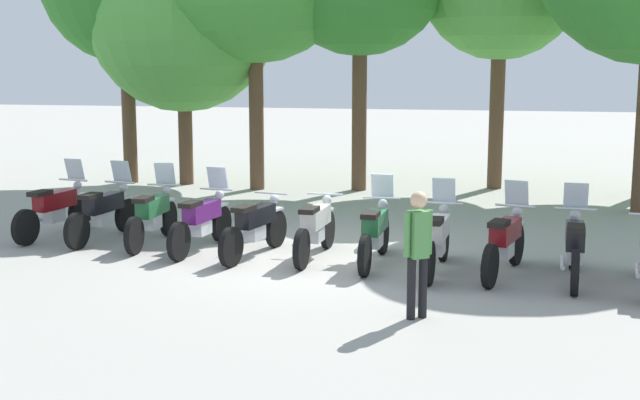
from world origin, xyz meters
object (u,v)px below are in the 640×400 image
(motorcycle_7, at_px, (437,238))
(motorcycle_9, at_px, (574,246))
(motorcycle_2, at_px, (153,215))
(motorcycle_6, at_px, (375,232))
(motorcycle_8, at_px, (505,241))
(motorcycle_5, at_px, (316,228))
(motorcycle_0, at_px, (55,209))
(person_0, at_px, (418,246))
(tree_1, at_px, (182,18))
(motorcycle_1, at_px, (104,212))
(motorcycle_3, at_px, (202,220))
(motorcycle_4, at_px, (255,226))

(motorcycle_7, xyz_separation_m, motorcycle_9, (2.00, -0.13, 0.00))
(motorcycle_2, xyz_separation_m, motorcycle_6, (4.01, -0.64, 0.00))
(motorcycle_8, bearing_deg, motorcycle_7, 104.05)
(motorcycle_5, xyz_separation_m, motorcycle_7, (2.00, -0.51, 0.01))
(motorcycle_0, bearing_deg, person_0, -108.35)
(person_0, height_order, tree_1, tree_1)
(motorcycle_2, xyz_separation_m, tree_1, (-1.95, 6.92, 3.70))
(person_0, bearing_deg, motorcycle_9, -79.38)
(person_0, bearing_deg, motorcycle_0, 24.96)
(tree_1, bearing_deg, motorcycle_5, -56.04)
(motorcycle_1, distance_m, motorcycle_8, 7.10)
(motorcycle_2, height_order, motorcycle_9, same)
(motorcycle_3, distance_m, tree_1, 8.63)
(motorcycle_4, relative_size, motorcycle_9, 0.99)
(motorcycle_4, xyz_separation_m, motorcycle_5, (1.00, 0.09, 0.00))
(motorcycle_2, xyz_separation_m, motorcycle_4, (2.01, -0.53, -0.01))
(motorcycle_1, xyz_separation_m, motorcycle_9, (8.01, -1.22, 0.00))
(motorcycle_2, relative_size, tree_1, 0.33)
(motorcycle_5, xyz_separation_m, motorcycle_6, (1.00, -0.20, 0.01))
(tree_1, bearing_deg, motorcycle_1, -81.96)
(motorcycle_3, relative_size, motorcycle_5, 1.00)
(motorcycle_3, relative_size, tree_1, 0.33)
(motorcycle_3, bearing_deg, motorcycle_5, -86.33)
(motorcycle_0, xyz_separation_m, motorcycle_6, (6.00, -0.89, 0.00))
(person_0, xyz_separation_m, tree_1, (-6.87, 10.30, 3.28))
(motorcycle_7, height_order, motorcycle_9, same)
(motorcycle_2, relative_size, motorcycle_5, 1.00)
(motorcycle_3, xyz_separation_m, motorcycle_5, (2.00, -0.15, -0.01))
(motorcycle_4, height_order, motorcycle_7, motorcycle_7)
(motorcycle_1, height_order, motorcycle_8, same)
(motorcycle_6, relative_size, motorcycle_7, 1.00)
(motorcycle_7, bearing_deg, motorcycle_0, 84.64)
(motorcycle_8, relative_size, motorcycle_9, 0.98)
(motorcycle_3, xyz_separation_m, motorcycle_9, (6.00, -0.78, 0.00))
(motorcycle_2, height_order, motorcycle_3, same)
(motorcycle_3, relative_size, motorcycle_6, 1.00)
(motorcycle_7, height_order, motorcycle_8, same)
(motorcycle_5, bearing_deg, person_0, -142.94)
(motorcycle_6, relative_size, person_0, 1.36)
(motorcycle_1, height_order, motorcycle_6, same)
(motorcycle_4, relative_size, person_0, 1.34)
(person_0, bearing_deg, motorcycle_7, -39.35)
(motorcycle_1, relative_size, motorcycle_3, 1.00)
(motorcycle_2, bearing_deg, motorcycle_1, 81.39)
(motorcycle_8, xyz_separation_m, motorcycle_9, (0.99, -0.11, 0.00))
(motorcycle_9, bearing_deg, motorcycle_8, 87.44)
(motorcycle_1, bearing_deg, motorcycle_7, -92.59)
(motorcycle_1, bearing_deg, motorcycle_8, -91.25)
(person_0, bearing_deg, tree_1, -3.62)
(motorcycle_2, xyz_separation_m, motorcycle_9, (7.01, -1.07, 0.00))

